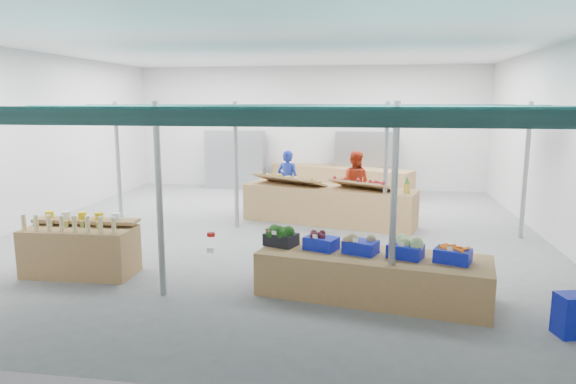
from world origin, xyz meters
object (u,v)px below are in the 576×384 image
(fruit_counter, at_px, (328,205))
(vendor_left, at_px, (288,181))
(crate_stack, at_px, (575,315))
(vendor_right, at_px, (355,183))
(veg_counter, at_px, (372,276))
(bottle_shelf, at_px, (81,249))

(fruit_counter, bearing_deg, vendor_left, 151.88)
(crate_stack, height_order, vendor_left, vendor_left)
(crate_stack, bearing_deg, vendor_right, 114.07)
(veg_counter, xyz_separation_m, crate_stack, (2.58, -0.95, -0.06))
(vendor_left, bearing_deg, crate_stack, 139.74)
(vendor_right, bearing_deg, bottle_shelf, 65.46)
(fruit_counter, xyz_separation_m, vendor_left, (-1.20, 1.10, 0.40))
(fruit_counter, xyz_separation_m, vendor_right, (0.60, 1.10, 0.40))
(crate_stack, relative_size, vendor_left, 0.33)
(fruit_counter, distance_m, crate_stack, 6.83)
(fruit_counter, relative_size, vendor_left, 2.50)
(crate_stack, bearing_deg, bottle_shelf, 170.83)
(bottle_shelf, bearing_deg, veg_counter, -5.41)
(veg_counter, xyz_separation_m, vendor_right, (-0.48, 5.91, 0.52))
(bottle_shelf, bearing_deg, vendor_left, 61.76)
(veg_counter, relative_size, vendor_right, 2.04)
(fruit_counter, height_order, vendor_right, vendor_right)
(fruit_counter, bearing_deg, veg_counter, -62.90)
(vendor_right, bearing_deg, crate_stack, 128.46)
(bottle_shelf, distance_m, veg_counter, 5.04)
(crate_stack, bearing_deg, fruit_counter, 122.47)
(bottle_shelf, bearing_deg, vendor_right, 48.84)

